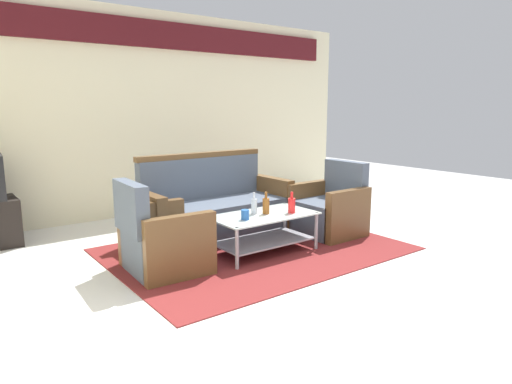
% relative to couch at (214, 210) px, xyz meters
% --- Properties ---
extents(ground_plane, '(14.00, 14.00, 0.00)m').
position_rel_couch_xyz_m(ground_plane, '(0.19, -1.40, -0.32)').
color(ground_plane, white).
extents(wall_back, '(6.52, 0.19, 2.80)m').
position_rel_couch_xyz_m(wall_back, '(0.19, 1.65, 1.16)').
color(wall_back, beige).
rests_on(wall_back, ground).
extents(rug, '(2.96, 2.16, 0.01)m').
position_rel_couch_xyz_m(rug, '(0.09, -0.69, -0.31)').
color(rug, maroon).
rests_on(rug, ground).
extents(couch, '(1.81, 0.76, 0.96)m').
position_rel_couch_xyz_m(couch, '(0.00, 0.00, 0.00)').
color(couch, '#4C5666').
rests_on(couch, rug).
extents(armchair_left, '(0.73, 0.79, 0.85)m').
position_rel_couch_xyz_m(armchair_left, '(-0.98, -0.67, -0.03)').
color(armchair_left, '#4C5666').
rests_on(armchair_left, rug).
extents(armchair_right, '(0.71, 0.77, 0.85)m').
position_rel_couch_xyz_m(armchair_right, '(1.16, -0.72, -0.03)').
color(armchair_right, '#4C5666').
rests_on(armchair_right, rug).
extents(coffee_table, '(1.10, 0.60, 0.40)m').
position_rel_couch_xyz_m(coffee_table, '(0.10, -0.81, -0.04)').
color(coffee_table, silver).
rests_on(coffee_table, rug).
extents(bottle_red, '(0.08, 0.08, 0.22)m').
position_rel_couch_xyz_m(bottle_red, '(0.38, -0.93, 0.18)').
color(bottle_red, red).
rests_on(bottle_red, coffee_table).
extents(bottle_clear, '(0.06, 0.06, 0.23)m').
position_rel_couch_xyz_m(bottle_clear, '(0.04, -0.74, 0.18)').
color(bottle_clear, silver).
rests_on(bottle_clear, coffee_table).
extents(bottle_brown, '(0.07, 0.07, 0.23)m').
position_rel_couch_xyz_m(bottle_brown, '(0.14, -0.81, 0.18)').
color(bottle_brown, brown).
rests_on(bottle_brown, coffee_table).
extents(cup, '(0.08, 0.08, 0.10)m').
position_rel_couch_xyz_m(cup, '(-0.18, -0.88, 0.14)').
color(cup, '#2659A5').
rests_on(cup, coffee_table).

